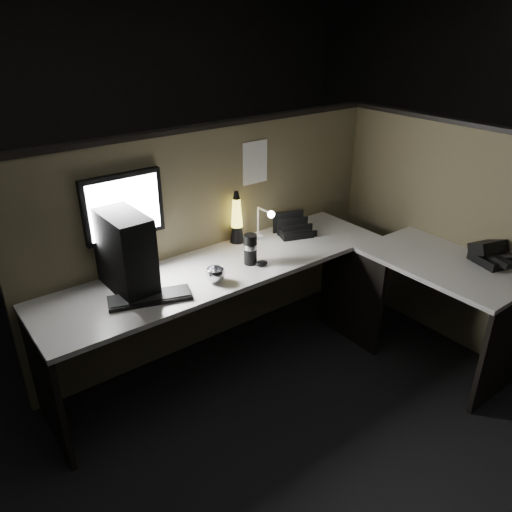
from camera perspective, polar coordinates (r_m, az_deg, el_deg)
floor at (r=3.19m, az=5.13°, el=-16.15°), size 6.00×6.00×0.00m
room_shell at (r=2.42m, az=6.67°, el=13.52°), size 6.00×6.00×6.00m
partition_back at (r=3.40m, az=-4.88°, el=1.87°), size 2.66×0.06×1.50m
partition_right at (r=3.75m, az=19.87°, el=2.68°), size 0.06×1.66×1.50m
desk at (r=3.10m, az=4.90°, el=-4.27°), size 2.60×1.60×0.73m
pc_tower at (r=2.84m, az=-14.84°, el=0.56°), size 0.20×0.44×0.46m
monitor at (r=2.96m, az=-14.80°, el=4.58°), size 0.47×0.20×0.61m
keyboard at (r=2.79m, az=-12.03°, el=-4.70°), size 0.47×0.28×0.02m
mouse at (r=3.08m, az=0.64°, el=-0.83°), size 0.09×0.07×0.03m
clip_lamp at (r=3.34m, az=0.97°, el=3.85°), size 0.05×0.19×0.25m
organizer at (r=3.52m, az=4.30°, el=3.10°), size 0.28×0.26×0.17m
lava_lamp at (r=3.35m, az=-2.21°, el=3.98°), size 0.10×0.10×0.36m
travel_mug at (r=3.07m, az=-0.64°, el=0.76°), size 0.09×0.09×0.19m
steel_mug at (r=2.90m, az=-4.64°, el=-2.19°), size 0.12×0.12×0.09m
figurine at (r=3.60m, az=3.36°, el=3.91°), size 0.06×0.06×0.06m
pinned_paper at (r=3.39m, az=-0.11°, el=10.63°), size 0.20×0.00×0.29m
desk_phone at (r=3.45m, az=25.52°, el=0.27°), size 0.30×0.30×0.15m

